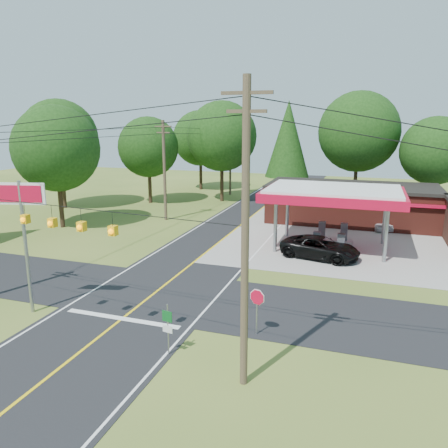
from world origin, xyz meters
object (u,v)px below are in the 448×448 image
(suv_car, at_px, (320,248))
(sedan_car, at_px, (378,221))
(octagonal_stop_sign, at_px, (257,301))
(big_stop_sign, at_px, (22,216))
(gas_canopy, at_px, (333,195))

(suv_car, height_order, sedan_car, suv_car)
(suv_car, height_order, octagonal_stop_sign, octagonal_stop_sign)
(suv_car, relative_size, octagonal_stop_sign, 2.48)
(suv_car, bearing_deg, big_stop_sign, 148.80)
(sedan_car, bearing_deg, octagonal_stop_sign, -122.83)
(gas_canopy, bearing_deg, big_stop_sign, -128.87)
(gas_canopy, relative_size, octagonal_stop_sign, 4.56)
(gas_canopy, xyz_separation_m, octagonal_stop_sign, (-2.00, -16.01, -2.54))
(sedan_car, distance_m, big_stop_sign, 31.26)
(gas_canopy, height_order, suv_car, gas_canopy)
(big_stop_sign, bearing_deg, suv_car, 46.78)
(gas_canopy, relative_size, suv_car, 1.84)
(big_stop_sign, relative_size, octagonal_stop_sign, 3.04)
(suv_car, distance_m, sedan_car, 11.77)
(suv_car, bearing_deg, gas_canopy, 2.56)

